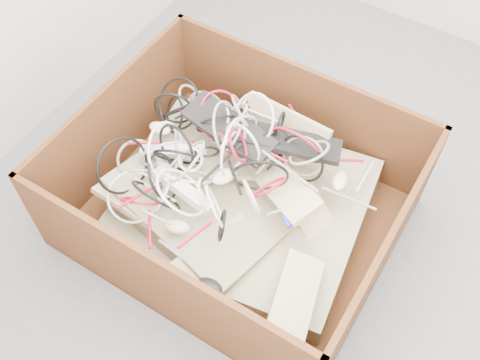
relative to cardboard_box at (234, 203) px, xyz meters
The scene contains 8 objects.
ground 0.44m from the cardboard_box, 40.96° to the left, with size 3.00×3.00×0.00m, color #59595B.
cardboard_box is the anchor object (origin of this frame).
keyboard_pile 0.16m from the cardboard_box, 21.39° to the left, with size 1.11×0.95×0.34m.
mice_scatter 0.22m from the cardboard_box, 120.92° to the right, with size 0.92×0.78×0.19m.
power_strip_left 0.36m from the cardboard_box, behind, with size 0.30×0.05×0.04m, color white.
power_strip_right 0.31m from the cardboard_box, 126.34° to the right, with size 0.28×0.05×0.04m, color white.
vga_plug 0.38m from the cardboard_box, 12.58° to the right, with size 0.04×0.04×0.02m, color #0D27C9.
cable_tangle 0.30m from the cardboard_box, behind, with size 1.14×0.93×0.47m.
Camera 1 is at (0.44, -1.45, 2.25)m, focal length 42.63 mm.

